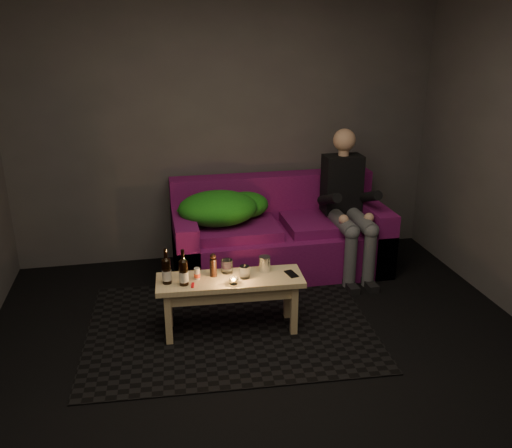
# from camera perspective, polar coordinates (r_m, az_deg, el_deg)

# --- Properties ---
(floor) EXTENTS (4.50, 4.50, 0.00)m
(floor) POSITION_cam_1_polar(r_m,az_deg,el_deg) (3.58, 2.92, -17.06)
(floor) COLOR black
(floor) RESTS_ON ground
(room) EXTENTS (4.50, 4.50, 4.50)m
(room) POSITION_cam_1_polar(r_m,az_deg,el_deg) (3.35, 1.41, 11.21)
(room) COLOR silver
(room) RESTS_ON ground
(rug) EXTENTS (2.22, 1.67, 0.01)m
(rug) POSITION_cam_1_polar(r_m,az_deg,el_deg) (4.21, -2.76, -10.69)
(rug) COLOR black
(rug) RESTS_ON floor
(sofa) EXTENTS (1.94, 0.88, 0.84)m
(sofa) POSITION_cam_1_polar(r_m,az_deg,el_deg) (5.07, 2.40, -1.40)
(sofa) COLOR #6A0E57
(sofa) RESTS_ON floor
(green_blanket) EXTENTS (0.86, 0.58, 0.29)m
(green_blanket) POSITION_cam_1_polar(r_m,az_deg,el_deg) (4.85, -3.58, 1.71)
(green_blanket) COLOR #198117
(green_blanket) RESTS_ON sofa
(person) EXTENTS (0.35, 0.81, 1.30)m
(person) POSITION_cam_1_polar(r_m,az_deg,el_deg) (4.97, 9.58, 2.43)
(person) COLOR black
(person) RESTS_ON sofa
(coffee_table) EXTENTS (1.08, 0.40, 0.44)m
(coffee_table) POSITION_cam_1_polar(r_m,az_deg,el_deg) (4.00, -2.73, -6.69)
(coffee_table) COLOR #DBAF80
(coffee_table) RESTS_ON rug
(beer_bottle_a) EXTENTS (0.07, 0.07, 0.26)m
(beer_bottle_a) POSITION_cam_1_polar(r_m,az_deg,el_deg) (3.89, -9.40, -4.86)
(beer_bottle_a) COLOR black
(beer_bottle_a) RESTS_ON coffee_table
(beer_bottle_b) EXTENTS (0.07, 0.07, 0.27)m
(beer_bottle_b) POSITION_cam_1_polar(r_m,az_deg,el_deg) (3.85, -7.64, -5.02)
(beer_bottle_b) COLOR black
(beer_bottle_b) RESTS_ON coffee_table
(salt_shaker) EXTENTS (0.04, 0.04, 0.09)m
(salt_shaker) POSITION_cam_1_polar(r_m,az_deg,el_deg) (3.95, -6.23, -5.21)
(salt_shaker) COLOR silver
(salt_shaker) RESTS_ON coffee_table
(pepper_mill) EXTENTS (0.05, 0.05, 0.13)m
(pepper_mill) POSITION_cam_1_polar(r_m,az_deg,el_deg) (3.97, -4.52, -4.61)
(pepper_mill) COLOR black
(pepper_mill) RESTS_ON coffee_table
(tumbler_back) EXTENTS (0.09, 0.09, 0.10)m
(tumbler_back) POSITION_cam_1_polar(r_m,az_deg,el_deg) (4.03, -3.08, -4.45)
(tumbler_back) COLOR white
(tumbler_back) RESTS_ON coffee_table
(tealight) EXTENTS (0.06, 0.06, 0.04)m
(tealight) POSITION_cam_1_polar(r_m,az_deg,el_deg) (3.87, -2.39, -6.01)
(tealight) COLOR white
(tealight) RESTS_ON coffee_table
(tumbler_front) EXTENTS (0.08, 0.08, 0.09)m
(tumbler_front) POSITION_cam_1_polar(r_m,az_deg,el_deg) (3.94, -1.21, -5.08)
(tumbler_front) COLOR white
(tumbler_front) RESTS_ON coffee_table
(steel_cup) EXTENTS (0.10, 0.10, 0.12)m
(steel_cup) POSITION_cam_1_polar(r_m,az_deg,el_deg) (4.04, 0.91, -4.21)
(steel_cup) COLOR silver
(steel_cup) RESTS_ON coffee_table
(smartphone) EXTENTS (0.09, 0.14, 0.01)m
(smartphone) POSITION_cam_1_polar(r_m,az_deg,el_deg) (4.02, 3.73, -5.26)
(smartphone) COLOR black
(smartphone) RESTS_ON coffee_table
(red_lighter) EXTENTS (0.03, 0.07, 0.01)m
(red_lighter) POSITION_cam_1_polar(r_m,az_deg,el_deg) (3.87, -6.69, -6.42)
(red_lighter) COLOR red
(red_lighter) RESTS_ON coffee_table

